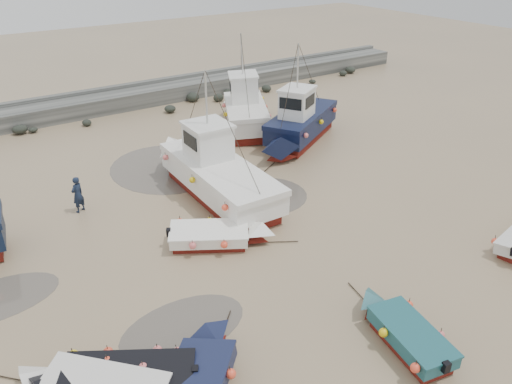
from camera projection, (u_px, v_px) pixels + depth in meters
ground at (255, 258)px, 20.55m from camera, size 120.00×120.00×0.00m
seawall at (89, 106)px, 36.47m from camera, size 60.00×4.92×1.50m
puddle_a at (183, 327)px, 16.99m from camera, size 4.49×4.49×0.01m
puddle_b at (267, 195)px, 25.44m from camera, size 4.12×4.12×0.01m
puddle_d at (166, 168)px, 28.41m from camera, size 6.16×6.16×0.01m
dinghy_0 at (95, 383)px, 14.17m from camera, size 4.48×4.70×1.43m
dinghy_2 at (404, 328)px, 16.12m from camera, size 2.31×5.20×1.43m
dinghy_4 at (116, 377)px, 14.40m from camera, size 5.54×3.82×1.43m
dinghy_5 at (218, 234)px, 21.19m from camera, size 5.11×3.53×1.43m
cabin_boat_1 at (213, 170)px, 25.04m from camera, size 3.38×11.36×6.22m
cabin_boat_2 at (298, 123)px, 31.09m from camera, size 9.09×5.96×6.22m
cabin_boat_3 at (246, 108)px, 33.61m from camera, size 5.61×8.71×6.22m
person at (81, 211)px, 24.00m from camera, size 0.79×0.70×1.81m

